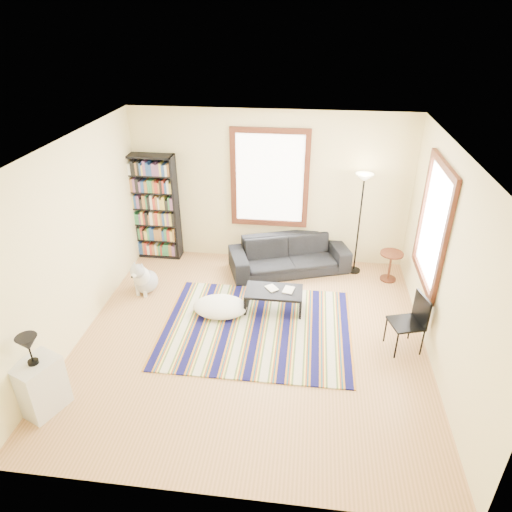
# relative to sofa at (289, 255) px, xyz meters

# --- Properties ---
(floor) EXTENTS (5.00, 5.00, 0.10)m
(floor) POSITION_rel_sofa_xyz_m (-0.42, -2.05, -0.36)
(floor) COLOR tan
(floor) RESTS_ON ground
(ceiling) EXTENTS (5.00, 5.00, 0.10)m
(ceiling) POSITION_rel_sofa_xyz_m (-0.42, -2.05, 2.54)
(ceiling) COLOR white
(ceiling) RESTS_ON floor
(wall_back) EXTENTS (5.00, 0.10, 2.80)m
(wall_back) POSITION_rel_sofa_xyz_m (-0.42, 0.50, 1.09)
(wall_back) COLOR beige
(wall_back) RESTS_ON floor
(wall_front) EXTENTS (5.00, 0.10, 2.80)m
(wall_front) POSITION_rel_sofa_xyz_m (-0.42, -4.60, 1.09)
(wall_front) COLOR beige
(wall_front) RESTS_ON floor
(wall_left) EXTENTS (0.10, 5.00, 2.80)m
(wall_left) POSITION_rel_sofa_xyz_m (-2.97, -2.05, 1.09)
(wall_left) COLOR beige
(wall_left) RESTS_ON floor
(wall_right) EXTENTS (0.10, 5.00, 2.80)m
(wall_right) POSITION_rel_sofa_xyz_m (2.13, -2.05, 1.09)
(wall_right) COLOR beige
(wall_right) RESTS_ON floor
(window_back) EXTENTS (1.20, 0.06, 1.60)m
(window_back) POSITION_rel_sofa_xyz_m (-0.42, 0.42, 1.29)
(window_back) COLOR white
(window_back) RESTS_ON wall_back
(window_right) EXTENTS (0.06, 1.20, 1.60)m
(window_right) POSITION_rel_sofa_xyz_m (2.05, -1.25, 1.29)
(window_right) COLOR white
(window_right) RESTS_ON wall_right
(rug) EXTENTS (2.82, 2.26, 0.02)m
(rug) POSITION_rel_sofa_xyz_m (-0.37, -1.82, -0.30)
(rug) COLOR #0D0C3F
(rug) RESTS_ON floor
(sofa) EXTENTS (1.48, 2.28, 0.62)m
(sofa) POSITION_rel_sofa_xyz_m (0.00, 0.00, 0.00)
(sofa) COLOR black
(sofa) RESTS_ON floor
(bookshelf) EXTENTS (0.90, 0.30, 2.00)m
(bookshelf) POSITION_rel_sofa_xyz_m (-2.56, 0.27, 0.69)
(bookshelf) COLOR black
(bookshelf) RESTS_ON floor
(coffee_table) EXTENTS (1.02, 0.80, 0.36)m
(coffee_table) POSITION_rel_sofa_xyz_m (-0.16, -1.30, -0.13)
(coffee_table) COLOR black
(coffee_table) RESTS_ON floor
(book_a) EXTENTS (0.25, 0.24, 0.02)m
(book_a) POSITION_rel_sofa_xyz_m (-0.26, -1.30, 0.06)
(book_a) COLOR beige
(book_a) RESTS_ON coffee_table
(book_b) EXTENTS (0.20, 0.25, 0.02)m
(book_b) POSITION_rel_sofa_xyz_m (-0.01, -1.25, 0.06)
(book_b) COLOR beige
(book_b) RESTS_ON coffee_table
(floor_cushion) EXTENTS (1.05, 0.94, 0.22)m
(floor_cushion) POSITION_rel_sofa_xyz_m (-1.00, -1.48, -0.20)
(floor_cushion) COLOR beige
(floor_cushion) RESTS_ON floor
(floor_lamp) EXTENTS (0.37, 0.37, 1.86)m
(floor_lamp) POSITION_rel_sofa_xyz_m (1.19, 0.10, 0.62)
(floor_lamp) COLOR black
(floor_lamp) RESTS_ON floor
(side_table) EXTENTS (0.53, 0.53, 0.54)m
(side_table) POSITION_rel_sofa_xyz_m (1.78, -0.13, -0.04)
(side_table) COLOR #4E2713
(side_table) RESTS_ON floor
(folding_chair) EXTENTS (0.52, 0.50, 0.86)m
(folding_chair) POSITION_rel_sofa_xyz_m (1.73, -2.01, 0.12)
(folding_chair) COLOR black
(folding_chair) RESTS_ON floor
(white_cabinet) EXTENTS (0.54, 0.61, 0.70)m
(white_cabinet) POSITION_rel_sofa_xyz_m (-2.72, -3.68, 0.04)
(white_cabinet) COLOR silver
(white_cabinet) RESTS_ON floor
(table_lamp) EXTENTS (0.32, 0.32, 0.38)m
(table_lamp) POSITION_rel_sofa_xyz_m (-2.72, -3.68, 0.58)
(table_lamp) COLOR black
(table_lamp) RESTS_ON white_cabinet
(dog) EXTENTS (0.55, 0.69, 0.62)m
(dog) POSITION_rel_sofa_xyz_m (-2.37, -1.01, -0.00)
(dog) COLOR silver
(dog) RESTS_ON floor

